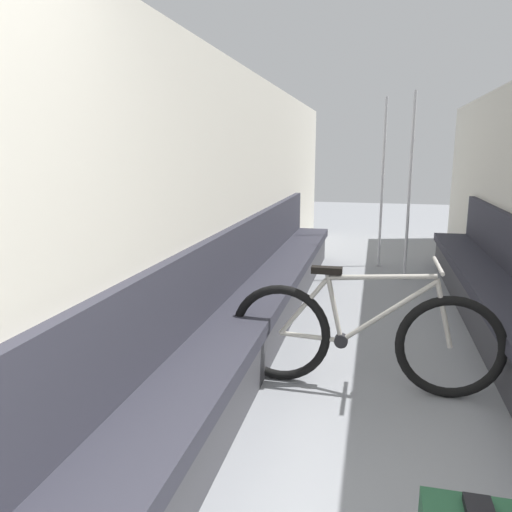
# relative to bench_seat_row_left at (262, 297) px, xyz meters

# --- Properties ---
(wall_left) EXTENTS (0.10, 10.51, 2.28)m
(wall_left) POSITION_rel_bench_seat_row_left_xyz_m (-0.26, 0.19, 0.83)
(wall_left) COLOR beige
(wall_left) RESTS_ON ground
(bench_seat_row_left) EXTENTS (0.49, 6.32, 0.96)m
(bench_seat_row_left) POSITION_rel_bench_seat_row_left_xyz_m (0.00, 0.00, 0.00)
(bench_seat_row_left) COLOR #3D3D42
(bench_seat_row_left) RESTS_ON ground
(bicycle) EXTENTS (1.78, 0.46, 0.88)m
(bicycle) POSITION_rel_bench_seat_row_left_xyz_m (0.89, -0.93, 0.06)
(bicycle) COLOR black
(bicycle) RESTS_ON ground
(grab_pole_near) EXTENTS (0.08, 0.08, 2.26)m
(grab_pole_near) POSITION_rel_bench_seat_row_left_xyz_m (1.33, 2.18, 0.79)
(grab_pole_near) COLOR gray
(grab_pole_near) RESTS_ON ground
(grab_pole_far) EXTENTS (0.08, 0.08, 2.26)m
(grab_pole_far) POSITION_rel_bench_seat_row_left_xyz_m (1.01, 2.84, 0.79)
(grab_pole_far) COLOR gray
(grab_pole_far) RESTS_ON ground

